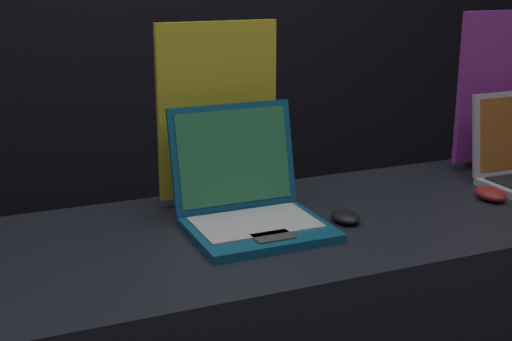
# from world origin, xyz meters

# --- Properties ---
(wall_back) EXTENTS (8.00, 0.05, 2.80)m
(wall_back) POSITION_xyz_m (0.00, 1.57, 1.40)
(wall_back) COLOR black
(wall_back) RESTS_ON ground_plane
(laptop_middle) EXTENTS (0.33, 0.34, 0.29)m
(laptop_middle) POSITION_xyz_m (-0.01, 0.38, 0.99)
(laptop_middle) COLOR #0F5170
(laptop_middle) RESTS_ON display_counter
(mouse_middle) EXTENTS (0.07, 0.09, 0.03)m
(mouse_middle) POSITION_xyz_m (0.22, 0.30, 0.93)
(mouse_middle) COLOR black
(mouse_middle) RESTS_ON display_counter
(promo_stand_middle) EXTENTS (0.33, 0.07, 0.49)m
(promo_stand_middle) POSITION_xyz_m (-0.01, 0.59, 1.15)
(promo_stand_middle) COLOR black
(promo_stand_middle) RESTS_ON display_counter
(mouse_back) EXTENTS (0.07, 0.11, 0.03)m
(mouse_back) POSITION_xyz_m (0.68, 0.29, 0.94)
(mouse_back) COLOR maroon
(mouse_back) RESTS_ON display_counter
(promo_stand_back) EXTENTS (0.30, 0.07, 0.49)m
(promo_stand_back) POSITION_xyz_m (0.92, 0.57, 1.16)
(promo_stand_back) COLOR black
(promo_stand_back) RESTS_ON display_counter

